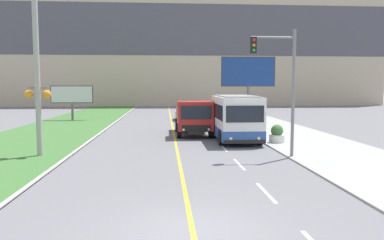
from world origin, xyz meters
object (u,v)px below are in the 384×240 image
at_px(traffic_light_mast, 282,77).
at_px(planter_round_near, 277,135).
at_px(billboard_large, 248,74).
at_px(city_bus, 236,118).
at_px(utility_pole_near, 37,66).
at_px(dump_truck, 194,118).
at_px(planter_round_second, 259,127).
at_px(car_distant, 184,114).
at_px(billboard_small, 72,95).
at_px(planter_round_third, 244,121).

xyz_separation_m(traffic_light_mast, planter_round_near, (1.23, 4.59, -3.48)).
bearing_deg(traffic_light_mast, billboard_large, 82.46).
relative_size(city_bus, planter_round_near, 4.89).
distance_m(billboard_large, planter_round_near, 14.39).
height_order(city_bus, utility_pole_near, utility_pole_near).
distance_m(utility_pole_near, traffic_light_mast, 12.36).
relative_size(city_bus, traffic_light_mast, 0.86).
relative_size(billboard_large, planter_round_near, 5.76).
relative_size(dump_truck, planter_round_second, 5.78).
xyz_separation_m(car_distant, billboard_small, (-11.78, 0.56, 1.95)).
relative_size(dump_truck, utility_pole_near, 0.65).
height_order(dump_truck, billboard_large, billboard_large).
bearing_deg(traffic_light_mast, car_distant, 99.99).
xyz_separation_m(city_bus, utility_pole_near, (-11.10, -4.31, 3.10)).
bearing_deg(dump_truck, car_distant, 90.30).
bearing_deg(dump_truck, city_bus, -49.56).
relative_size(car_distant, planter_round_near, 3.82).
distance_m(traffic_light_mast, billboard_small, 26.90).
relative_size(car_distant, planter_round_second, 3.93).
xyz_separation_m(dump_truck, planter_round_second, (4.96, 0.52, -0.74)).
bearing_deg(car_distant, city_bus, -80.59).
height_order(city_bus, car_distant, city_bus).
bearing_deg(utility_pole_near, billboard_large, 49.02).
distance_m(dump_truck, car_distant, 12.72).
relative_size(dump_truck, planter_round_near, 5.62).
height_order(utility_pole_near, billboard_small, utility_pole_near).
height_order(utility_pole_near, planter_round_second, utility_pole_near).
xyz_separation_m(traffic_light_mast, planter_round_third, (1.11, 13.73, -3.47)).
xyz_separation_m(utility_pole_near, traffic_light_mast, (12.27, -1.37, -0.57)).
xyz_separation_m(traffic_light_mast, billboard_large, (2.42, 18.28, 0.79)).
bearing_deg(planter_round_third, city_bus, -105.75).
distance_m(dump_truck, billboard_small, 17.83).
distance_m(city_bus, billboard_large, 13.52).
height_order(planter_round_near, planter_round_third, planter_round_third).
distance_m(car_distant, billboard_large, 8.05).
relative_size(car_distant, planter_round_third, 3.79).
bearing_deg(billboard_small, car_distant, -2.73).
bearing_deg(utility_pole_near, planter_round_near, 13.42).
height_order(utility_pole_near, planter_round_near, utility_pole_near).
distance_m(billboard_small, planter_round_near, 24.20).
bearing_deg(car_distant, planter_round_third, -57.40).
bearing_deg(dump_truck, planter_round_second, 5.93).
xyz_separation_m(city_bus, planter_round_near, (2.40, -1.09, -0.95)).
relative_size(car_distant, traffic_light_mast, 0.67).
bearing_deg(dump_truck, traffic_light_mast, -66.85).
distance_m(city_bus, billboard_small, 21.71).
relative_size(billboard_small, planter_round_third, 3.85).
bearing_deg(billboard_large, billboard_small, 168.58).
distance_m(billboard_small, planter_round_second, 21.19).
height_order(utility_pole_near, billboard_large, utility_pole_near).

